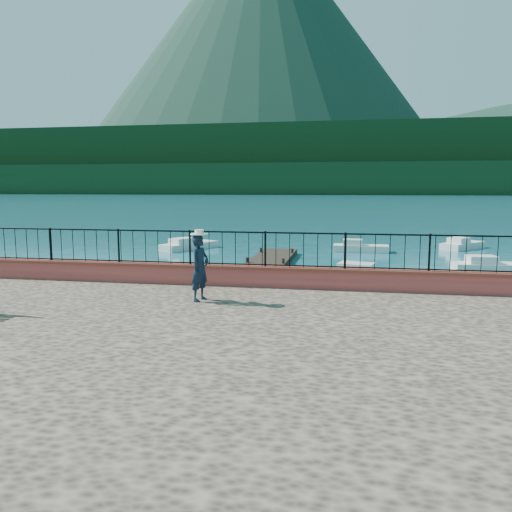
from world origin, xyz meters
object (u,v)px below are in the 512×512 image
(boat_1, at_px, (371,273))
(boat_5, at_px, (463,243))
(person, at_px, (200,268))
(boat_2, at_px, (493,264))
(boat_0, at_px, (162,273))
(boat_4, at_px, (361,245))
(boat_3, at_px, (189,243))

(boat_1, height_order, boat_5, same)
(person, height_order, boat_2, person)
(boat_0, height_order, boat_2, same)
(boat_1, distance_m, boat_4, 10.21)
(boat_1, distance_m, boat_3, 14.69)
(boat_5, bearing_deg, boat_4, 152.78)
(boat_0, bearing_deg, boat_1, 9.17)
(boat_4, xyz_separation_m, boat_5, (6.62, 2.81, 0.00))
(boat_2, distance_m, boat_5, 9.44)
(boat_1, relative_size, boat_3, 1.00)
(boat_1, relative_size, boat_4, 1.24)
(boat_0, distance_m, boat_3, 11.44)
(boat_0, bearing_deg, person, -64.23)
(boat_0, height_order, boat_1, same)
(person, relative_size, boat_1, 0.39)
(boat_1, xyz_separation_m, boat_2, (5.84, 3.61, 0.00))
(person, distance_m, boat_2, 17.02)
(boat_1, distance_m, boat_5, 14.54)
(boat_0, distance_m, boat_2, 15.46)
(boat_5, bearing_deg, boat_1, -166.65)
(person, distance_m, boat_4, 20.52)
(boat_1, bearing_deg, boat_2, 46.72)
(person, bearing_deg, boat_5, -9.44)
(boat_4, relative_size, boat_5, 0.94)
(boat_1, xyz_separation_m, boat_3, (-11.13, 9.59, 0.00))
(boat_3, height_order, boat_5, same)
(boat_3, distance_m, boat_5, 17.92)
(person, bearing_deg, boat_3, 35.13)
(person, relative_size, boat_3, 0.39)
(person, xyz_separation_m, boat_0, (-4.15, 8.17, -1.62))
(boat_2, bearing_deg, boat_1, -152.88)
(boat_3, xyz_separation_m, boat_4, (10.97, 0.62, 0.00))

